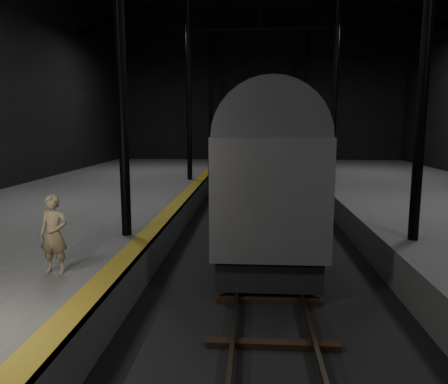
{
  "coord_description": "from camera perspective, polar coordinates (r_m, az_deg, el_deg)",
  "views": [
    {
      "loc": [
        -0.39,
        -15.37,
        3.98
      ],
      "look_at": [
        -1.23,
        -2.69,
        2.0
      ],
      "focal_mm": 35.0,
      "sensor_mm": 36.0,
      "label": 1
    }
  ],
  "objects": [
    {
      "name": "train",
      "position": [
        18.35,
        5.02,
        4.91
      ],
      "size": [
        2.74,
        18.29,
        4.89
      ],
      "color": "#A4A7AC",
      "rests_on": "ground"
    },
    {
      "name": "ground",
      "position": [
        15.88,
        5.11,
        -5.69
      ],
      "size": [
        44.0,
        44.0,
        0.0
      ],
      "primitive_type": "plane",
      "color": "black",
      "rests_on": "ground"
    },
    {
      "name": "tactile_strip",
      "position": [
        15.91,
        -6.63,
        -1.98
      ],
      "size": [
        0.5,
        43.8,
        0.01
      ],
      "primitive_type": "cube",
      "color": "#93681A",
      "rests_on": "platform_left"
    },
    {
      "name": "track",
      "position": [
        15.86,
        5.11,
        -5.45
      ],
      "size": [
        2.4,
        43.0,
        0.24
      ],
      "color": "#3F3328",
      "rests_on": "ground"
    },
    {
      "name": "platform_left",
      "position": [
        17.28,
        -20.62,
        -3.33
      ],
      "size": [
        9.0,
        43.8,
        1.0
      ],
      "primitive_type": "cube",
      "color": "#535351",
      "rests_on": "ground"
    },
    {
      "name": "woman",
      "position": [
        9.41,
        -21.33,
        -5.16
      ],
      "size": [
        0.6,
        0.41,
        1.6
      ],
      "primitive_type": "imported",
      "rotation": [
        0.0,
        0.0,
        -0.06
      ],
      "color": "tan",
      "rests_on": "platform_left"
    }
  ]
}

